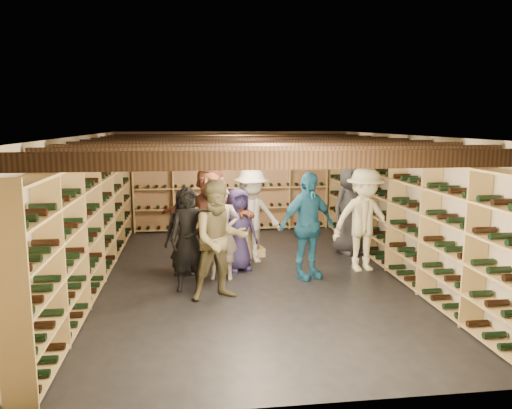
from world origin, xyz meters
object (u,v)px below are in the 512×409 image
Objects in this scene: person_0 at (186,231)px; person_12 at (351,209)px; person_9 at (251,216)px; person_10 at (211,216)px; person_7 at (222,233)px; person_2 at (220,240)px; crate_loose at (251,252)px; crate_stack_right at (234,244)px; person_3 at (364,220)px; person_4 at (307,226)px; person_5 at (210,216)px; person_6 at (238,230)px; person_1 at (189,240)px; crate_stack_left at (246,239)px.

person_12 is (3.26, 0.95, 0.16)m from person_0.
person_0 is 0.84× the size of person_9.
person_0 is 0.91× the size of person_10.
person_0 is 0.72m from person_7.
crate_loose is at bearing 58.62° from person_2.
crate_stack_right is at bearing 66.97° from person_0.
person_2 is at bearing -99.40° from crate_stack_right.
crate_stack_right is 2.76m from person_3.
person_4 is 1.34m from person_9.
person_6 is (0.47, -0.29, -0.20)m from person_5.
person_3 is 1.12× the size of person_10.
person_5 reaches higher than person_0.
person_9 is at bearing 152.37° from person_3.
person_3 is 2.54m from person_7.
person_1 is 0.87× the size of person_5.
person_6 is at bearing 128.85° from person_4.
person_9 is at bearing 36.20° from person_0.
person_4 reaches higher than person_10.
person_6 is at bearing 63.47° from person_7.
person_2 is at bearing -56.40° from person_0.
crate_stack_right is 0.29× the size of person_2.
person_5 is 1.19× the size of person_7.
person_1 reaches higher than crate_loose.
person_4 is at bearing -7.03° from person_5.
crate_loose is at bearing 155.37° from person_12.
person_2 is at bearing -105.26° from crate_stack_left.
person_3 reaches higher than crate_stack_right.
crate_stack_left is at bearing 76.41° from person_7.
crate_loose is (0.30, -0.34, -0.08)m from crate_stack_right.
person_4 reaches higher than person_2.
crate_stack_left is 0.42× the size of person_1.
person_1 is at bearing -173.98° from person_12.
person_5 is at bearing 161.66° from person_3.
person_3 is 2.75m from person_5.
person_5 is at bearing 50.66° from person_0.
crate_stack_right is 0.29× the size of person_9.
person_7 is (-0.31, -0.45, 0.05)m from person_6.
crate_loose is at bearing -22.54° from crate_stack_left.
person_6 is at bearing -91.74° from crate_stack_right.
person_1 is (-0.89, -2.24, 0.65)m from crate_stack_right.
crate_loose is at bearing -3.28° from person_10.
person_4 reaches higher than crate_stack_right.
person_3 is at bearing -121.37° from person_12.
person_1 reaches higher than person_7.
person_4 is 0.96× the size of person_5.
crate_stack_left is 0.37× the size of person_12.
person_4 is at bearing -1.94° from person_0.
person_3 is at bearing -35.06° from crate_stack_right.
person_1 is at bearing -122.07° from crate_loose.
person_2 is 1.00× the size of person_9.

